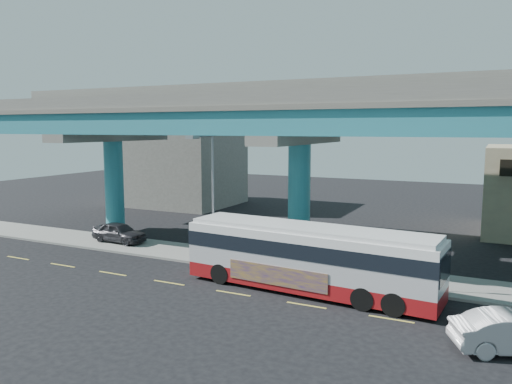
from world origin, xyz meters
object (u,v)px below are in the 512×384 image
at_px(parked_car, 119,232).
at_px(stop_sign, 436,257).
at_px(transit_bus, 309,256).
at_px(street_lamp, 208,180).

bearing_deg(parked_car, stop_sign, -90.75).
distance_m(transit_bus, stop_sign, 6.45).
xyz_separation_m(street_lamp, stop_sign, (13.04, 0.75, -3.42)).
bearing_deg(transit_bus, parked_car, 170.55).
xyz_separation_m(parked_car, stop_sign, (22.10, -1.55, 1.05)).
relative_size(transit_bus, parked_car, 3.12).
bearing_deg(street_lamp, transit_bus, -13.54).
bearing_deg(stop_sign, parked_car, -164.53).
bearing_deg(parked_car, transit_bus, -100.66).
height_order(parked_car, street_lamp, street_lamp).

